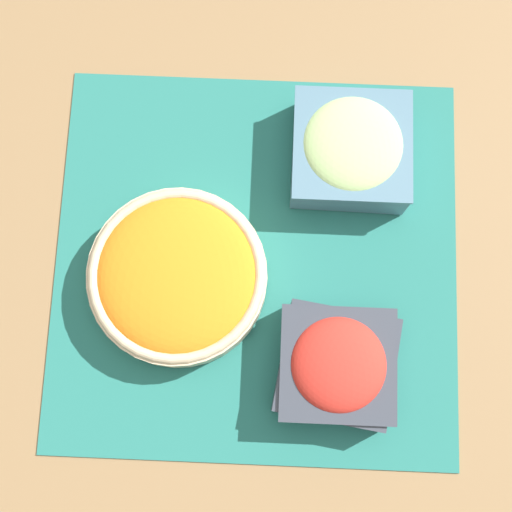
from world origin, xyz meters
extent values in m
plane|color=olive|center=(0.00, 0.00, 0.00)|extent=(3.00, 3.00, 0.00)
cube|color=#236B60|center=(0.00, 0.00, 0.00)|extent=(0.44, 0.46, 0.00)
cylinder|color=#C6B28E|center=(0.03, -0.08, 0.02)|extent=(0.20, 0.20, 0.04)
torus|color=#C6B28E|center=(0.03, -0.08, 0.04)|extent=(0.19, 0.19, 0.01)
ellipsoid|color=orange|center=(0.03, -0.08, 0.04)|extent=(0.17, 0.17, 0.03)
cube|color=#333842|center=(0.11, 0.09, 0.02)|extent=(0.14, 0.14, 0.04)
cube|color=#333842|center=(0.11, 0.09, 0.05)|extent=(0.12, 0.12, 0.00)
ellipsoid|color=red|center=(0.11, 0.09, 0.04)|extent=(0.10, 0.10, 0.04)
cube|color=slate|center=(-0.13, 0.10, 0.03)|extent=(0.13, 0.13, 0.05)
cube|color=slate|center=(-0.13, 0.10, 0.05)|extent=(0.13, 0.13, 0.00)
ellipsoid|color=#A8CC7F|center=(-0.13, 0.10, 0.05)|extent=(0.11, 0.11, 0.03)
camera|label=1|loc=(0.16, 0.01, 0.80)|focal=50.00mm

